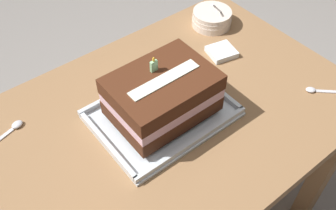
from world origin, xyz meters
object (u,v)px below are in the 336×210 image
(bowl_stack, at_px, (212,18))
(napkin_pile, at_px, (222,52))
(foil_tray, at_px, (162,114))
(serving_spoon_near_tray, at_px, (10,130))
(birthday_cake, at_px, (161,94))
(serving_spoon_by_bowls, at_px, (316,90))

(bowl_stack, relative_size, napkin_pile, 1.40)
(foil_tray, relative_size, serving_spoon_near_tray, 2.28)
(birthday_cake, xyz_separation_m, serving_spoon_by_bowls, (0.41, -0.21, -0.08))
(birthday_cake, distance_m, serving_spoon_by_bowls, 0.47)
(birthday_cake, bearing_deg, napkin_pile, 15.75)
(napkin_pile, bearing_deg, birthday_cake, -164.25)
(foil_tray, xyz_separation_m, napkin_pile, (0.31, 0.09, 0.00))
(bowl_stack, relative_size, serving_spoon_near_tray, 0.86)
(bowl_stack, bearing_deg, serving_spoon_near_tray, -178.33)
(foil_tray, bearing_deg, serving_spoon_near_tray, 149.72)
(foil_tray, distance_m, napkin_pile, 0.32)
(serving_spoon_near_tray, height_order, napkin_pile, napkin_pile)
(foil_tray, relative_size, serving_spoon_by_bowls, 3.75)
(bowl_stack, distance_m, serving_spoon_near_tray, 0.74)
(foil_tray, height_order, napkin_pile, foil_tray)
(napkin_pile, bearing_deg, bowl_stack, 58.81)
(serving_spoon_by_bowls, relative_size, napkin_pile, 1.00)
(serving_spoon_near_tray, relative_size, serving_spoon_by_bowls, 1.65)
(foil_tray, height_order, serving_spoon_by_bowls, foil_tray)
(serving_spoon_by_bowls, height_order, napkin_pile, napkin_pile)
(foil_tray, bearing_deg, napkin_pile, 15.74)
(serving_spoon_near_tray, distance_m, napkin_pile, 0.67)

